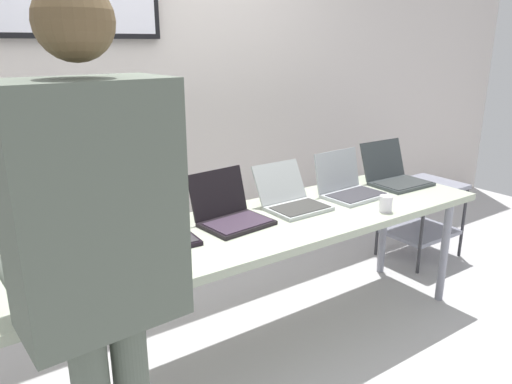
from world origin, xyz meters
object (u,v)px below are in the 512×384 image
Objects in this scene: laptop_station_3 at (291,198)px; laptop_station_5 at (394,174)px; laptop_station_1 at (154,228)px; coffee_mug at (386,204)px; laptop_station_2 at (230,212)px; laptop_station_4 at (348,186)px; person at (97,248)px; storage_cart at (422,209)px; workbench at (240,237)px; laptop_station_0 at (56,248)px.

laptop_station_5 reaches higher than laptop_station_3.
coffee_mug is at bearing -16.50° from laptop_station_1.
laptop_station_3 is 0.86m from laptop_station_5.
laptop_station_2 is 0.99× the size of laptop_station_4.
person is 1.73m from coffee_mug.
storage_cart is at bearing 5.50° from laptop_station_2.
laptop_station_2 reaches higher than coffee_mug.
workbench is 9.30× the size of laptop_station_0.
laptop_station_0 reaches higher than workbench.
storage_cart is at bearing 18.10° from person.
laptop_station_4 is at bearing -0.84° from laptop_station_2.
laptop_station_1 is 1.24m from laptop_station_4.
laptop_station_5 is (1.27, 0.09, 0.11)m from workbench.
laptop_station_3 is at bearing 0.92° from laptop_station_2.
workbench is 8.51× the size of laptop_station_1.
person is (-0.47, -0.73, 0.28)m from laptop_station_1.
laptop_station_0 is 0.55× the size of storage_cart.
storage_cart is at bearing 4.27° from laptop_station_1.
laptop_station_4 is at bearing -169.46° from storage_cart.
storage_cart is (1.86, 0.18, -0.41)m from laptop_station_2.
laptop_station_5 reaches higher than coffee_mug.
person is at bearing -122.91° from laptop_station_1.
laptop_station_4 is (1.24, -0.02, 0.00)m from laptop_station_1.
laptop_station_3 is 0.52m from coffee_mug.
workbench is 0.14m from laptop_station_2.
person reaches higher than laptop_station_3.
laptop_station_4 is at bearing 82.13° from coffee_mug.
laptop_station_1 is at bearing 178.61° from laptop_station_2.
laptop_station_1 is at bearing 165.63° from workbench.
workbench is 8.23× the size of laptop_station_2.
workbench is 5.08× the size of storage_cart.
laptop_station_4 is at bearing -178.45° from laptop_station_5.
laptop_station_0 is 1.67m from coffee_mug.
laptop_station_0 is 2.74m from storage_cart.
laptop_station_0 is at bearing 178.92° from laptop_station_4.
person is (-0.88, -0.72, 0.28)m from laptop_station_2.
person is at bearing -140.79° from laptop_station_2.
laptop_station_1 is at bearing -175.73° from storage_cart.
laptop_station_3 is 1.50m from person.
storage_cart is at bearing 25.97° from coffee_mug.
coffee_mug is (1.63, -0.36, -0.02)m from laptop_station_0.
storage_cart is (1.86, 0.27, -0.30)m from workbench.
laptop_station_2 is at bearing 156.40° from coffee_mug.
laptop_station_4 is (0.84, 0.08, 0.11)m from workbench.
laptop_station_0 is at bearing 87.41° from person.
laptop_station_4 is 0.21× the size of person.
laptop_station_1 is 2.31m from storage_cart.
laptop_station_5 reaches higher than workbench.
laptop_station_4 reaches higher than storage_cart.
person is at bearing -157.64° from laptop_station_4.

